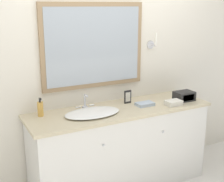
% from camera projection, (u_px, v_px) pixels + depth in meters
% --- Properties ---
extents(wall_back, '(8.00, 0.18, 2.55)m').
position_uv_depth(wall_back, '(106.00, 66.00, 3.38)').
color(wall_back, silver).
rests_on(wall_back, ground_plane).
extents(vanity_counter, '(1.94, 0.59, 0.89)m').
position_uv_depth(vanity_counter, '(120.00, 148.00, 3.33)').
color(vanity_counter, silver).
rests_on(vanity_counter, ground_plane).
extents(sink_basin, '(0.56, 0.39, 0.16)m').
position_uv_depth(sink_basin, '(92.00, 112.00, 3.04)').
color(sink_basin, white).
rests_on(sink_basin, vanity_counter).
extents(soap_bottle, '(0.06, 0.06, 0.18)m').
position_uv_depth(soap_bottle, '(40.00, 109.00, 2.97)').
color(soap_bottle, gold).
rests_on(soap_bottle, vanity_counter).
extents(appliance_box, '(0.21, 0.16, 0.10)m').
position_uv_depth(appliance_box, '(184.00, 96.00, 3.47)').
color(appliance_box, black).
rests_on(appliance_box, vanity_counter).
extents(picture_frame, '(0.08, 0.01, 0.14)m').
position_uv_depth(picture_frame, '(128.00, 97.00, 3.37)').
color(picture_frame, black).
rests_on(picture_frame, vanity_counter).
extents(hand_towel_near_sink, '(0.17, 0.12, 0.05)m').
position_uv_depth(hand_towel_near_sink, '(173.00, 103.00, 3.31)').
color(hand_towel_near_sink, silver).
rests_on(hand_towel_near_sink, vanity_counter).
extents(hand_towel_far_corner, '(0.19, 0.12, 0.03)m').
position_uv_depth(hand_towel_far_corner, '(145.00, 104.00, 3.30)').
color(hand_towel_far_corner, '#A8B7C6').
rests_on(hand_towel_far_corner, vanity_counter).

